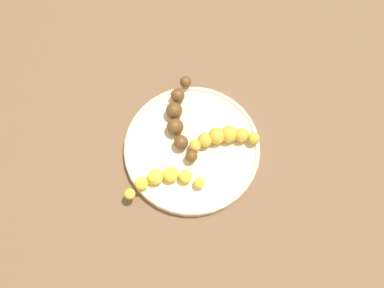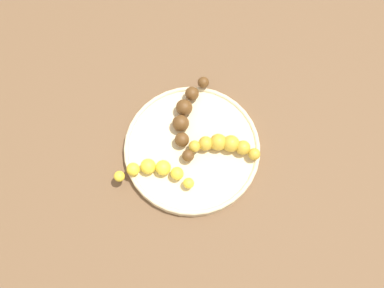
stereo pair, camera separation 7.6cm
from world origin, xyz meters
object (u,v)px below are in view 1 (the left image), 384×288
Objects in this scene: banana_overripe at (179,118)px; fruit_bowl at (192,148)px; banana_spotted at (223,137)px; banana_yellow at (164,179)px.

fruit_bowl is at bearing 111.86° from banana_overripe.
banana_overripe is 0.10m from banana_spotted.
banana_overripe is 1.28× the size of banana_yellow.
banana_yellow is at bearing 73.54° from banana_overripe.
fruit_bowl is 2.30× the size of banana_spotted.
banana_spotted is (0.10, 0.01, -0.00)m from banana_overripe.
banana_overripe reaches higher than fruit_bowl.
banana_spotted reaches higher than fruit_bowl.
banana_yellow is 0.15m from banana_spotted.
banana_yellow is at bearing -99.44° from fruit_bowl.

